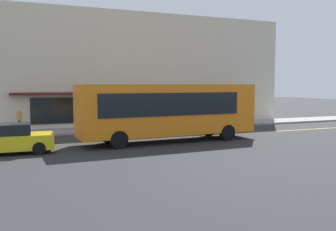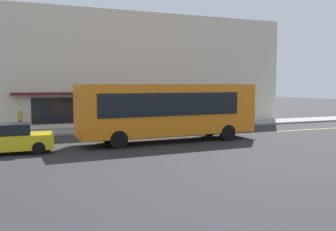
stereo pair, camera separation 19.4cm
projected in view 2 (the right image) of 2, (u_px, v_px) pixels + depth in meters
ground at (180, 137)px, 24.45m from camera, size 120.00×120.00×0.00m
sidewalk at (152, 127)px, 29.50m from camera, size 80.00×3.11×0.15m
lane_centre_stripe at (180, 137)px, 24.45m from camera, size 36.00×0.16×0.01m
storefront_building at (124, 71)px, 34.24m from camera, size 27.92×9.17×9.47m
bus at (169, 109)px, 22.40m from camera, size 11.22×2.97×3.50m
traffic_light at (111, 98)px, 26.96m from camera, size 0.30×0.52×3.20m
car_yellow at (8, 139)px, 18.59m from camera, size 4.35×1.96×1.52m
pedestrian_near_storefront at (217, 111)px, 31.55m from camera, size 0.34×0.34×1.74m
pedestrian_by_curb at (222, 110)px, 33.11m from camera, size 0.34×0.34×1.79m
pedestrian_at_corner at (20, 118)px, 26.56m from camera, size 0.34×0.34×1.59m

